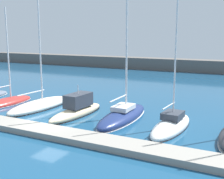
# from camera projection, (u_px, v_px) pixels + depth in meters

# --- Properties ---
(ground_plane) EXTENTS (120.00, 120.00, 0.00)m
(ground_plane) POSITION_uv_depth(u_px,v_px,m) (49.00, 127.00, 25.02)
(ground_plane) COLOR navy
(dock_pier) EXTENTS (45.13, 2.22, 0.48)m
(dock_pier) POSITION_uv_depth(u_px,v_px,m) (37.00, 130.00, 23.70)
(dock_pier) COLOR gray
(dock_pier) RESTS_ON ground_plane
(breakwater_seawall) EXTENTS (108.00, 3.73, 2.59)m
(breakwater_seawall) POSITION_uv_depth(u_px,v_px,m) (178.00, 65.00, 63.43)
(breakwater_seawall) COLOR #5B5651
(breakwater_seawall) RESTS_ON ground_plane
(sailboat_red_third) EXTENTS (2.55, 7.32, 11.27)m
(sailboat_red_third) POSITION_uv_depth(u_px,v_px,m) (7.00, 102.00, 33.38)
(sailboat_red_third) COLOR #B72D28
(sailboat_red_third) RESTS_ON ground_plane
(sailboat_ivory_fourth) EXTENTS (3.13, 9.03, 18.18)m
(sailboat_ivory_fourth) POSITION_uv_depth(u_px,v_px,m) (40.00, 105.00, 31.48)
(sailboat_ivory_fourth) COLOR silver
(sailboat_ivory_fourth) RESTS_ON ground_plane
(motorboat_sand_fifth) EXTENTS (2.42, 7.97, 3.30)m
(motorboat_sand_fifth) POSITION_uv_depth(u_px,v_px,m) (77.00, 109.00, 28.73)
(motorboat_sand_fifth) COLOR beige
(motorboat_sand_fifth) RESTS_ON ground_plane
(sailboat_navy_sixth) EXTENTS (2.68, 9.12, 16.31)m
(sailboat_navy_sixth) POSITION_uv_depth(u_px,v_px,m) (123.00, 115.00, 27.34)
(sailboat_navy_sixth) COLOR navy
(sailboat_navy_sixth) RESTS_ON ground_plane
(sailboat_white_seventh) EXTENTS (2.72, 7.61, 13.57)m
(sailboat_white_seventh) POSITION_uv_depth(u_px,v_px,m) (171.00, 125.00, 24.48)
(sailboat_white_seventh) COLOR white
(sailboat_white_seventh) RESTS_ON ground_plane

